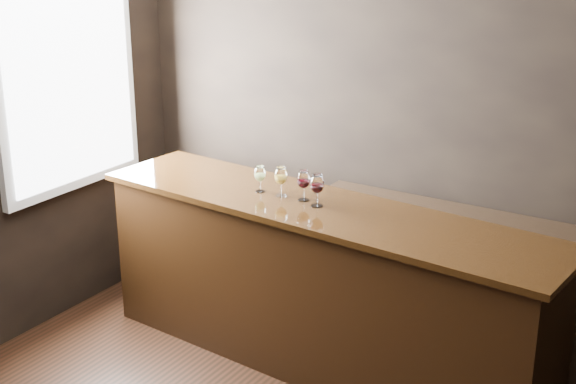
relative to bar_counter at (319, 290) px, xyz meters
The scene contains 8 objects.
room_shell 1.81m from the bar_counter, 78.84° to the right, with size 5.02×4.52×2.81m.
bar_counter is the anchor object (origin of this frame).
bar_top 0.56m from the bar_counter, ahead, with size 3.21×0.74×0.04m, color black.
back_bar_shelf 1.25m from the bar_counter, 31.18° to the left, with size 2.79×0.40×1.00m, color black.
glass_white 0.85m from the bar_counter, behind, with size 0.08×0.08×0.18m.
glass_amber 0.79m from the bar_counter, behind, with size 0.09×0.09×0.20m.
glass_red_a 0.74m from the bar_counter, 165.28° to the left, with size 0.09×0.09×0.20m.
glass_red_b 0.73m from the bar_counter, 150.75° to the right, with size 0.09×0.09×0.21m.
Camera 1 is at (1.85, -2.76, 2.87)m, focal length 50.00 mm.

